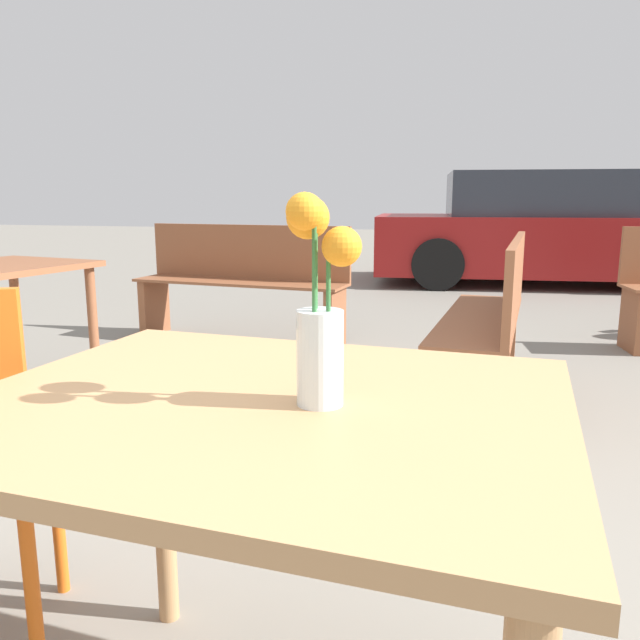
# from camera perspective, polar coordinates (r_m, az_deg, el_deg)

# --- Properties ---
(table_front) EXTENTS (1.00, 0.84, 0.73)m
(table_front) POSITION_cam_1_polar(r_m,az_deg,el_deg) (1.05, -5.14, -12.26)
(table_front) COLOR tan
(table_front) RESTS_ON ground_plane
(flower_vase) EXTENTS (0.12, 0.12, 0.32)m
(flower_vase) POSITION_cam_1_polar(r_m,az_deg,el_deg) (0.94, -0.08, 0.63)
(flower_vase) COLOR silver
(flower_vase) RESTS_ON table_front
(bench_near) EXTENTS (0.47, 1.49, 0.85)m
(bench_near) POSITION_cam_1_polar(r_m,az_deg,el_deg) (3.27, 15.63, 0.26)
(bench_near) COLOR brown
(bench_near) RESTS_ON ground_plane
(bench_middle) EXTENTS (1.64, 0.51, 0.85)m
(bench_middle) POSITION_cam_1_polar(r_m,az_deg,el_deg) (4.67, -7.02, 3.82)
(bench_middle) COLOR brown
(bench_middle) RESTS_ON ground_plane
(parked_car) EXTENTS (4.00, 2.11, 1.35)m
(parked_car) POSITION_cam_1_polar(r_m,az_deg,el_deg) (8.20, 19.05, 7.66)
(parked_car) COLOR maroon
(parked_car) RESTS_ON ground_plane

